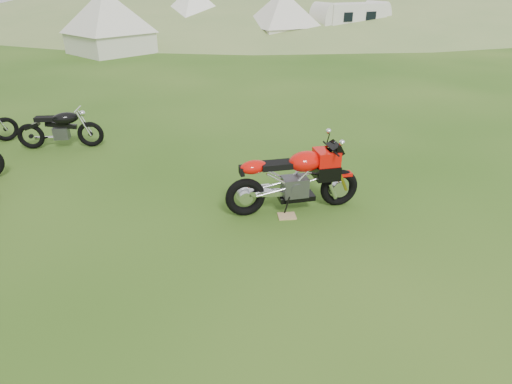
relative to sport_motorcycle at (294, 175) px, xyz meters
name	(u,v)px	position (x,y,z in m)	size (l,w,h in m)	color
ground	(289,232)	(-0.37, -0.59, -0.62)	(120.00, 120.00, 0.00)	#224D10
hillside	(312,12)	(23.63, 39.41, -0.62)	(80.00, 64.00, 8.00)	olive
hedgerow	(312,12)	(23.63, 39.41, -0.62)	(36.00, 1.20, 8.60)	black
sport_motorcycle	(294,175)	(0.00, 0.00, 0.00)	(2.07, 0.52, 1.24)	red
plywood_board	(287,216)	(-0.19, -0.17, -0.61)	(0.28, 0.22, 0.02)	tan
vintage_moto_c	(59,127)	(-3.30, 4.56, -0.16)	(1.75, 0.41, 0.92)	black
tent_left	(108,23)	(-0.59, 17.95, 0.78)	(3.24, 3.24, 2.81)	silver
tent_mid	(194,14)	(4.95, 22.10, 0.80)	(3.28, 3.28, 2.84)	white
tent_right	(282,18)	(8.68, 17.50, 0.75)	(3.16, 3.16, 2.74)	silver
caravan	(350,23)	(12.69, 16.72, 0.45)	(4.57, 2.04, 2.14)	silver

